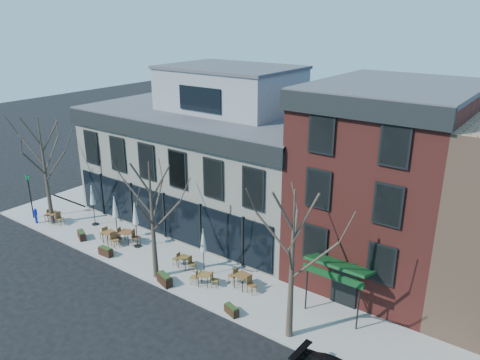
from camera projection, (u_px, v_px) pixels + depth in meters
The scene contains 24 objects.
ground at pixel (167, 240), 32.07m from camera, with size 120.00×120.00×0.00m, color black.
sidewalk_front at pixel (180, 266), 28.60m from camera, with size 33.50×4.70×0.15m, color gray.
sidewalk_side at pixel (125, 182), 42.87m from camera, with size 4.50×12.00×0.15m, color gray.
corner_building at pixel (213, 157), 34.28m from camera, with size 18.39×10.39×11.10m.
red_brick_building at pixel (387, 181), 26.71m from camera, with size 8.20×11.78×11.18m.
tree_corner at pixel (45, 170), 32.94m from camera, with size 3.93×3.98×7.92m.
tree_mid at pixel (152, 220), 26.15m from camera, with size 3.50×3.55×7.04m.
tree_right at pixel (292, 264), 21.06m from camera, with size 3.72×3.77×7.48m.
sign_pole at pixel (30, 194), 34.57m from camera, with size 0.50×0.10×3.40m.
call_box at pixel (36, 215), 34.10m from camera, with size 0.25×0.23×1.18m.
cafe_set_0 at pixel (54, 216), 34.18m from camera, with size 1.89×0.80×0.98m.
cafe_set_1 at pixel (109, 236), 31.14m from camera, with size 1.95×0.87×1.00m.
cafe_set_2 at pixel (126, 236), 31.14m from camera, with size 2.03×1.11×1.04m.
cafe_set_3 at pixel (184, 261), 28.18m from camera, with size 1.66×0.71×0.86m.
cafe_set_4 at pixel (204, 278), 26.33m from camera, with size 1.69×1.02×0.88m.
cafe_set_5 at pixel (242, 280), 26.04m from camera, with size 1.98×0.87×1.02m.
umbrella_0 at pixel (92, 197), 33.34m from camera, with size 0.49×0.49×3.07m.
umbrella_1 at pixel (115, 209), 31.17m from camera, with size 0.50×0.50×3.13m.
umbrella_2 at pixel (135, 216), 30.13m from camera, with size 0.50×0.50×3.13m.
umbrella_3 at pixel (203, 243), 26.81m from camera, with size 0.48×0.48×3.01m.
planter_0 at pixel (82, 235), 31.84m from camera, with size 1.07×0.78×0.56m.
planter_1 at pixel (106, 251), 29.66m from camera, with size 1.01×0.44×0.56m.
planter_2 at pixel (165, 279), 26.50m from camera, with size 1.19×0.74×0.62m.
planter_3 at pixel (232, 310), 23.86m from camera, with size 0.96×0.61×0.50m.
Camera 1 is at (21.09, -20.24, 14.70)m, focal length 35.00 mm.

